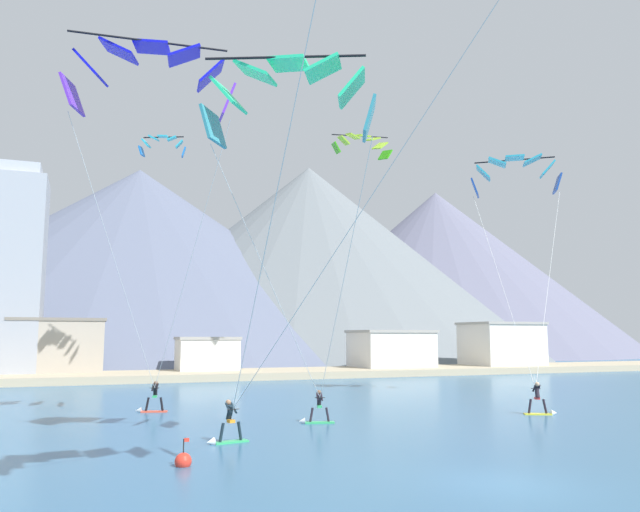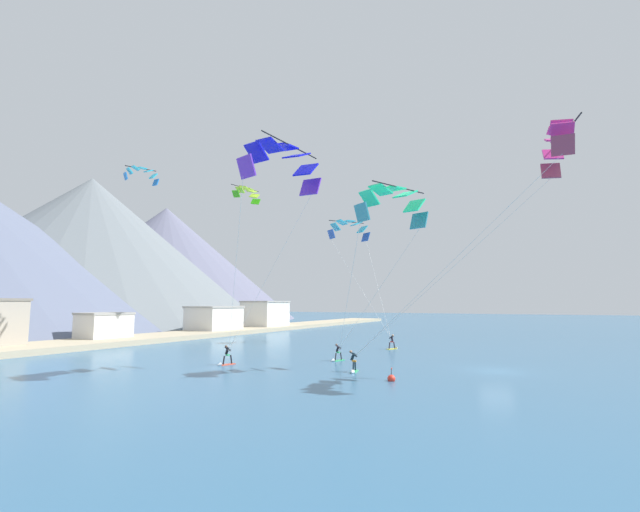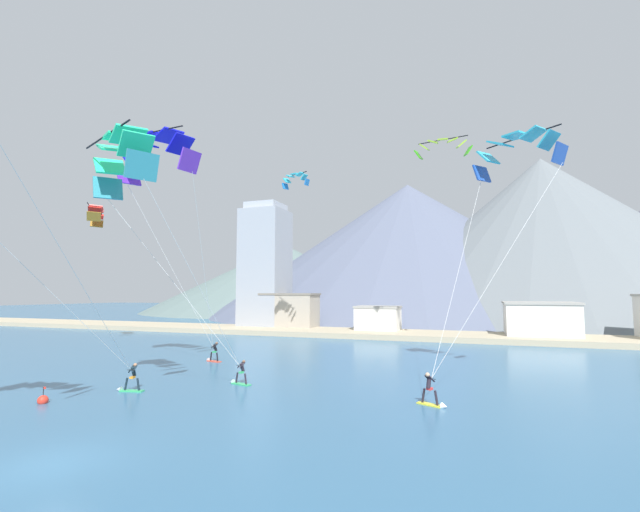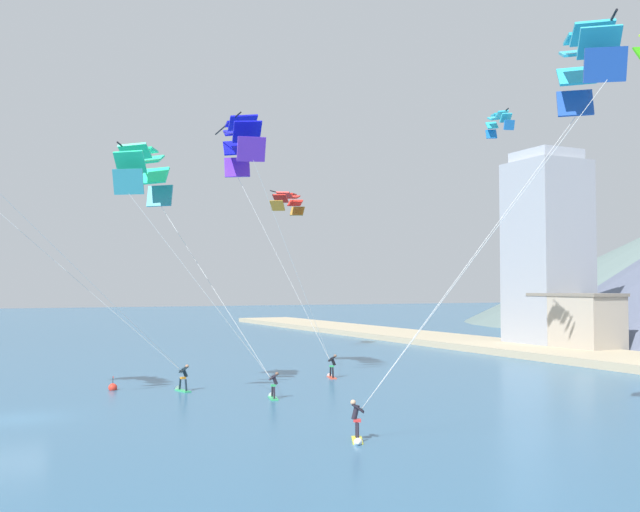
# 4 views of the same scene
# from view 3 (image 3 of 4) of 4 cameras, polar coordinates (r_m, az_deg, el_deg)

# --- Properties ---
(ground_plane) EXTENTS (400.00, 400.00, 0.00)m
(ground_plane) POSITION_cam_3_polar(r_m,az_deg,el_deg) (19.33, -32.15, -22.43)
(ground_plane) COLOR #336084
(kitesurfer_near_lead) EXTENTS (1.79, 0.80, 1.65)m
(kitesurfer_near_lead) POSITION_cam_3_polar(r_m,az_deg,el_deg) (30.04, -10.75, -15.58)
(kitesurfer_near_lead) COLOR #33B266
(kitesurfer_near_lead) RESTS_ON ground
(kitesurfer_near_trail) EXTENTS (1.74, 1.12, 1.84)m
(kitesurfer_near_trail) POSITION_cam_3_polar(r_m,az_deg,el_deg) (24.88, 14.79, -17.48)
(kitesurfer_near_trail) COLOR yellow
(kitesurfer_near_trail) RESTS_ON ground
(kitesurfer_mid_center) EXTENTS (1.78, 0.81, 1.78)m
(kitesurfer_mid_center) POSITION_cam_3_polar(r_m,az_deg,el_deg) (39.98, -14.09, -12.70)
(kitesurfer_mid_center) COLOR #E54C33
(kitesurfer_mid_center) RESTS_ON ground
(kitesurfer_far_left) EXTENTS (1.79, 0.78, 1.75)m
(kitesurfer_far_left) POSITION_cam_3_polar(r_m,az_deg,el_deg) (29.95, -24.07, -15.13)
(kitesurfer_far_left) COLOR #33B266
(kitesurfer_far_left) RESTS_ON ground
(parafoil_kite_near_lead) EXTENTS (7.21, 9.09, 13.77)m
(parafoil_kite_near_lead) POSITION_cam_3_polar(r_m,az_deg,el_deg) (27.31, -24.90, 11.96)
(parafoil_kite_near_lead) COLOR teal
(parafoil_kite_near_trail) EXTENTS (8.45, 10.26, 15.83)m
(parafoil_kite_near_trail) POSITION_cam_3_polar(r_m,az_deg,el_deg) (33.89, 24.73, 12.77)
(parafoil_kite_near_trail) COLOR #1D47A3
(parafoil_kite_mid_center) EXTENTS (8.27, 8.03, 17.17)m
(parafoil_kite_mid_center) POSITION_cam_3_polar(r_m,az_deg,el_deg) (36.78, -21.04, 12.92)
(parafoil_kite_mid_center) COLOR #642CC7
(parafoil_kite_distant_high_outer) EXTENTS (5.30, 5.36, 2.10)m
(parafoil_kite_distant_high_outer) POSITION_cam_3_polar(r_m,az_deg,el_deg) (57.63, -27.71, 5.07)
(parafoil_kite_distant_high_outer) COLOR olive
(parafoil_kite_distant_low_drift) EXTENTS (3.86, 1.90, 1.79)m
(parafoil_kite_distant_low_drift) POSITION_cam_3_polar(r_m,az_deg,el_deg) (53.27, -3.29, 10.29)
(parafoil_kite_distant_low_drift) COLOR blue
(parafoil_kite_distant_mid_solo) EXTENTS (6.01, 1.91, 2.15)m
(parafoil_kite_distant_mid_solo) POSITION_cam_3_polar(r_m,az_deg,el_deg) (48.70, 16.05, 14.00)
(parafoil_kite_distant_mid_solo) COLOR #36AD15
(race_marker_buoy) EXTENTS (0.56, 0.56, 1.02)m
(race_marker_buoy) POSITION_cam_3_polar(r_m,az_deg,el_deg) (29.09, -33.00, -15.84)
(race_marker_buoy) COLOR red
(race_marker_buoy) RESTS_ON ground
(shoreline_strip) EXTENTS (180.00, 10.00, 0.70)m
(shoreline_strip) POSITION_cam_3_polar(r_m,az_deg,el_deg) (61.53, 6.56, -10.22)
(shoreline_strip) COLOR tan
(shoreline_strip) RESTS_ON ground
(shore_building_promenade_mid) EXTENTS (8.73, 7.08, 4.90)m
(shore_building_promenade_mid) POSITION_cam_3_polar(r_m,az_deg,el_deg) (61.95, 27.33, -7.71)
(shore_building_promenade_mid) COLOR silver
(shore_building_promenade_mid) RESTS_ON ground
(shore_building_quay_east) EXTENTS (6.36, 4.82, 4.15)m
(shore_building_quay_east) POSITION_cam_3_polar(r_m,az_deg,el_deg) (63.67, 7.75, -8.46)
(shore_building_quay_east) COLOR silver
(shore_building_quay_east) RESTS_ON ground
(shore_building_quay_west) EXTENTS (9.05, 4.74, 5.99)m
(shore_building_quay_west) POSITION_cam_3_polar(r_m,az_deg,el_deg) (69.32, -4.06, -7.44)
(shore_building_quay_west) COLOR #A89E8E
(shore_building_quay_west) RESTS_ON ground
(highrise_tower) EXTENTS (7.00, 7.00, 21.22)m
(highrise_tower) POSITION_cam_3_polar(r_m,az_deg,el_deg) (72.67, -7.32, -1.47)
(highrise_tower) COLOR #999EA8
(highrise_tower) RESTS_ON ground
(mountain_peak_west_ridge) EXTENTS (90.26, 90.26, 38.01)m
(mountain_peak_west_ridge) POSITION_cam_3_polar(r_m,az_deg,el_deg) (113.26, 27.66, 2.19)
(mountain_peak_west_ridge) COLOR slate
(mountain_peak_west_ridge) RESTS_ON ground
(mountain_peak_central_summit) EXTENTS (106.05, 106.05, 35.95)m
(mountain_peak_central_summit) POSITION_cam_3_polar(r_m,az_deg,el_deg) (119.24, 11.72, 0.90)
(mountain_peak_central_summit) COLOR slate
(mountain_peak_central_summit) RESTS_ON ground
(mountain_peak_east_shoulder) EXTENTS (89.74, 89.74, 22.04)m
(mountain_peak_east_shoulder) POSITION_cam_3_polar(r_m,az_deg,el_deg) (142.88, -4.73, -2.93)
(mountain_peak_east_shoulder) COLOR slate
(mountain_peak_east_shoulder) RESTS_ON ground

